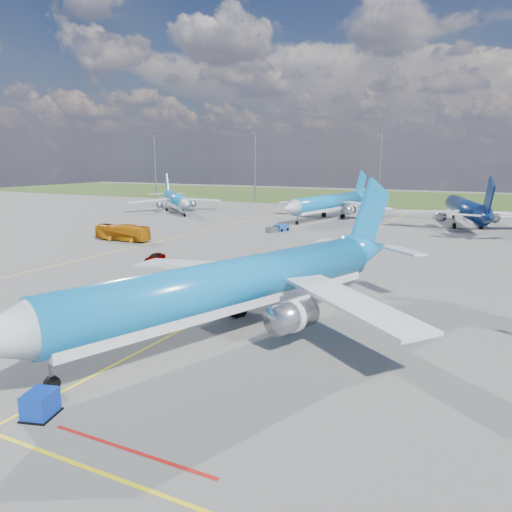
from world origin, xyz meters
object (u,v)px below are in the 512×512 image
at_px(apron_bus, 122,233).
at_px(service_car_a, 155,257).
at_px(service_car_c, 339,252).
at_px(uld_container, 40,404).
at_px(baggage_tug_c, 278,228).
at_px(bg_jet_nw, 176,212).
at_px(bg_jet_nnw, 328,219).
at_px(service_car_b, 313,252).
at_px(bg_jet_n, 465,227).
at_px(main_airliner, 234,333).

distance_m(apron_bus, service_car_a, 19.94).
distance_m(service_car_a, service_car_c, 26.39).
xyz_separation_m(uld_container, baggage_tug_c, (-17.69, 71.42, -0.13)).
bearing_deg(baggage_tug_c, apron_bus, -115.04).
bearing_deg(apron_bus, bg_jet_nw, 22.96).
xyz_separation_m(bg_jet_nnw, service_car_c, (16.68, -44.23, 0.69)).
bearing_deg(uld_container, service_car_b, 76.69).
xyz_separation_m(bg_jet_n, apron_bus, (-51.83, -46.24, 1.44)).
xyz_separation_m(bg_jet_n, service_car_a, (-35.68, -57.91, 0.60)).
bearing_deg(main_airliner, uld_container, -81.04).
xyz_separation_m(bg_jet_nnw, bg_jet_n, (30.47, -1.05, 0.00)).
xyz_separation_m(apron_bus, service_car_b, (34.51, 1.76, -0.86)).
height_order(main_airliner, service_car_c, main_airliner).
bearing_deg(bg_jet_nnw, bg_jet_nw, -165.09).
distance_m(bg_jet_nw, service_car_c, 70.74).
xyz_separation_m(main_airliner, baggage_tug_c, (-20.66, 54.73, 0.59)).
distance_m(main_airliner, baggage_tug_c, 58.50).
xyz_separation_m(bg_jet_nnw, uld_container, (15.85, -96.05, 0.72)).
relative_size(main_airliner, service_car_b, 10.94).
height_order(main_airliner, baggage_tug_c, main_airliner).
height_order(apron_bus, service_car_b, apron_bus).
distance_m(bg_jet_nnw, service_car_c, 47.28).
height_order(main_airliner, service_car_a, main_airliner).
xyz_separation_m(bg_jet_nw, service_car_b, (54.43, -41.83, 0.57)).
bearing_deg(baggage_tug_c, bg_jet_nnw, 101.43).
relative_size(bg_jet_nw, uld_container, 20.19).
relative_size(bg_jet_nnw, baggage_tug_c, 7.14).
bearing_deg(service_car_a, service_car_c, 33.11).
relative_size(main_airliner, service_car_a, 12.86).
relative_size(apron_bus, service_car_b, 2.51).
bearing_deg(bg_jet_nnw, bg_jet_n, 7.82).
height_order(main_airliner, apron_bus, main_airliner).
distance_m(uld_container, apron_bus, 61.34).
height_order(bg_jet_n, main_airliner, main_airliner).
bearing_deg(service_car_b, bg_jet_nnw, 6.35).
relative_size(service_car_c, baggage_tug_c, 0.83).
height_order(service_car_c, baggage_tug_c, service_car_c).
distance_m(main_airliner, apron_bus, 51.44).
bearing_deg(service_car_c, uld_container, -52.05).
bearing_deg(apron_bus, bg_jet_n, -49.85).
bearing_deg(bg_jet_n, bg_jet_nw, -12.96).
relative_size(bg_jet_nw, main_airliner, 0.80).
height_order(service_car_b, baggage_tug_c, baggage_tug_c).
bearing_deg(service_car_a, uld_container, -61.22).
bearing_deg(apron_bus, uld_container, -144.24).
xyz_separation_m(apron_bus, service_car_a, (16.15, -11.67, -0.84)).
height_order(apron_bus, service_car_c, apron_bus).
distance_m(bg_jet_nnw, main_airliner, 81.57).
bearing_deg(bg_jet_nnw, baggage_tug_c, -84.48).
distance_m(apron_bus, service_car_b, 34.57).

